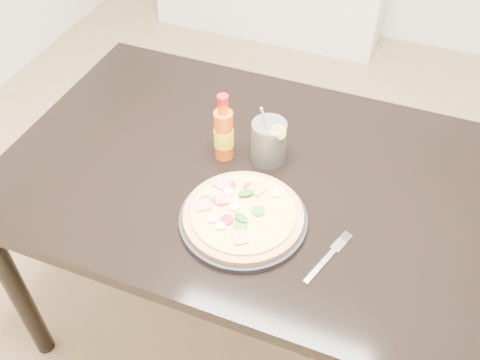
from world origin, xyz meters
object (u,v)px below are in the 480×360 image
(pizza, at_px, (242,214))
(hot_sauce_bottle, at_px, (224,133))
(cola_cup, at_px, (269,143))
(fork, at_px, (329,256))
(dining_table, at_px, (255,192))
(plate, at_px, (243,219))

(pizza, relative_size, hot_sauce_bottle, 1.45)
(cola_cup, height_order, fork, cola_cup)
(pizza, xyz_separation_m, cola_cup, (-0.02, 0.24, 0.03))
(cola_cup, bearing_deg, hot_sauce_bottle, -164.09)
(dining_table, xyz_separation_m, hot_sauce_bottle, (-0.11, 0.03, 0.17))
(dining_table, bearing_deg, fork, -38.26)
(plate, bearing_deg, fork, -6.67)
(pizza, height_order, hot_sauce_bottle, hot_sauce_bottle)
(plate, distance_m, cola_cup, 0.25)
(cola_cup, bearing_deg, pizza, -86.06)
(dining_table, distance_m, plate, 0.20)
(plate, xyz_separation_m, hot_sauce_bottle, (-0.14, 0.21, 0.07))
(plate, distance_m, pizza, 0.02)
(dining_table, relative_size, cola_cup, 7.54)
(cola_cup, bearing_deg, fork, -47.19)
(hot_sauce_bottle, bearing_deg, pizza, -56.85)
(pizza, bearing_deg, cola_cup, 93.94)
(pizza, bearing_deg, plate, -15.60)
(plate, bearing_deg, dining_table, 100.15)
(plate, height_order, fork, plate)
(hot_sauce_bottle, xyz_separation_m, cola_cup, (0.12, 0.03, -0.02))
(dining_table, distance_m, pizza, 0.21)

